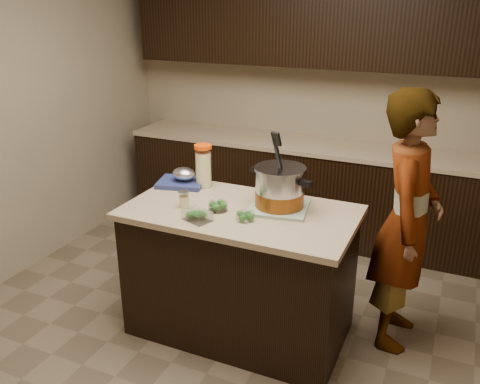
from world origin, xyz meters
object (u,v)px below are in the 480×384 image
at_px(person, 407,223).
at_px(lemonade_pitcher, 203,167).
at_px(island, 240,271).
at_px(stock_pot, 280,190).

bearing_deg(person, lemonade_pitcher, 93.37).
bearing_deg(island, stock_pot, 28.84).
bearing_deg(stock_pot, island, -133.88).
xyz_separation_m(stock_pot, person, (0.76, 0.25, -0.19)).
bearing_deg(lemonade_pitcher, stock_pot, -14.84).
relative_size(island, lemonade_pitcher, 4.90).
height_order(island, stock_pot, stock_pot).
distance_m(island, stock_pot, 0.63).
distance_m(stock_pot, person, 0.82).
relative_size(stock_pot, lemonade_pitcher, 1.56).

